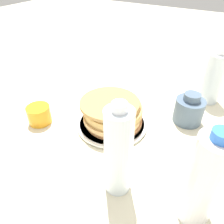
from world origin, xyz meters
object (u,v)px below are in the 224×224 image
cream_jug (189,110)px  water_bottle_far (118,153)px  pancake_stack (112,112)px  water_bottle_mid (214,78)px  water_bottle_near (204,181)px  plate (112,123)px  juice_glass (39,115)px

cream_jug → water_bottle_far: water_bottle_far is taller
pancake_stack → cream_jug: bearing=-54.2°
cream_jug → water_bottle_far: 0.36m
cream_jug → water_bottle_mid: (0.17, -0.03, 0.05)m
water_bottle_mid → water_bottle_near: bearing=-172.0°
plate → water_bottle_far: size_ratio=0.94×
cream_jug → pancake_stack: bearing=125.8°
plate → pancake_stack: bearing=8.9°
juice_glass → cream_jug: 0.50m
juice_glass → water_bottle_mid: water_bottle_mid is taller
cream_jug → water_bottle_far: size_ratio=0.44×
water_bottle_near → water_bottle_mid: bearing=8.0°
pancake_stack → water_bottle_far: bearing=-145.8°
pancake_stack → cream_jug: 0.25m
plate → pancake_stack: pancake_stack is taller
plate → cream_jug: 0.26m
plate → water_bottle_mid: size_ratio=1.14×
water_bottle_far → water_bottle_mid: bearing=-11.7°
cream_jug → water_bottle_near: size_ratio=0.45×
juice_glass → water_bottle_mid: size_ratio=0.37×
pancake_stack → water_bottle_near: (-0.17, -0.31, 0.06)m
cream_jug → water_bottle_near: (-0.32, -0.10, 0.07)m
plate → juice_glass: bearing=116.8°
juice_glass → water_bottle_far: size_ratio=0.31×
water_bottle_far → pancake_stack: bearing=34.2°
pancake_stack → juice_glass: 0.25m
juice_glass → water_bottle_near: 0.53m
water_bottle_near → water_bottle_mid: water_bottle_near is taller
pancake_stack → cream_jug: (0.15, -0.21, -0.01)m
juice_glass → water_bottle_far: bearing=-103.4°
juice_glass → plate: bearing=-63.2°
cream_jug → water_bottle_near: bearing=-162.4°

